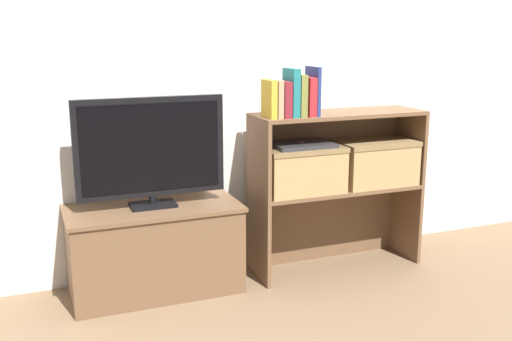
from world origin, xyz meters
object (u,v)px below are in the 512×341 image
object	(u,v)px
book_maroon	(283,99)
laptop	(302,144)
book_crimson	(307,96)
tv_stand	(155,249)
book_olive	(299,95)
book_navy	(313,91)
tv	(151,149)
storage_basket_left	(301,167)
storage_basket_right	(375,160)
book_teal	(291,93)
book_tan	(276,99)
book_mustard	(269,99)

from	to	relation	value
book_maroon	laptop	size ratio (longest dim) A/B	0.56
book_crimson	tv_stand	bearing A→B (deg)	173.17
book_olive	book_navy	distance (m)	0.08
tv	storage_basket_left	distance (m)	0.79
storage_basket_right	book_crimson	bearing A→B (deg)	-175.69
book_crimson	book_navy	distance (m)	0.04
tv_stand	storage_basket_right	xyz separation A→B (m)	(1.22, -0.06, 0.36)
tv_stand	book_olive	size ratio (longest dim) A/B	4.08
tv_stand	book_crimson	size ratio (longest dim) A/B	4.37
tv	book_olive	xyz separation A→B (m)	(0.74, -0.09, 0.24)
book_maroon	laptop	xyz separation A→B (m)	(0.12, 0.03, -0.24)
book_teal	laptop	size ratio (longest dim) A/B	0.75
book_tan	tv_stand	bearing A→B (deg)	171.28
book_tan	book_crimson	size ratio (longest dim) A/B	0.96
book_crimson	laptop	distance (m)	0.25
storage_basket_right	tv_stand	bearing A→B (deg)	177.16
book_navy	book_teal	bearing A→B (deg)	-180.00
book_mustard	book_teal	xyz separation A→B (m)	(0.12, 0.00, 0.03)
tv_stand	book_teal	xyz separation A→B (m)	(0.69, -0.09, 0.76)
storage_basket_right	laptop	xyz separation A→B (m)	(-0.45, -0.00, 0.12)
book_mustard	book_maroon	xyz separation A→B (m)	(0.07, 0.00, -0.00)
book_mustard	book_crimson	xyz separation A→B (m)	(0.21, 0.00, 0.00)
book_tan	book_navy	xyz separation A→B (m)	(0.20, 0.00, 0.03)
book_teal	book_crimson	size ratio (longest dim) A/B	1.23
book_olive	laptop	distance (m)	0.26
laptop	storage_basket_right	bearing A→B (deg)	0.00
book_mustard	book_navy	size ratio (longest dim) A/B	0.76
tv	book_olive	bearing A→B (deg)	-7.10
storage_basket_left	tv	bearing A→B (deg)	175.63
tv	book_navy	size ratio (longest dim) A/B	2.95
book_olive	storage_basket_left	xyz separation A→B (m)	(0.03, 0.03, -0.38)
book_tan	laptop	xyz separation A→B (m)	(0.16, 0.03, -0.25)
book_navy	storage_basket_left	world-z (taller)	book_navy
book_navy	book_olive	bearing A→B (deg)	-180.00
book_tan	book_teal	bearing A→B (deg)	-0.00
book_maroon	storage_basket_right	world-z (taller)	book_maroon
book_olive	book_navy	world-z (taller)	book_navy
book_mustard	book_navy	bearing A→B (deg)	0.00
tv	book_teal	distance (m)	0.74
book_teal	book_crimson	xyz separation A→B (m)	(0.09, 0.00, -0.02)
book_mustard	book_teal	distance (m)	0.12
book_mustard	storage_basket_right	size ratio (longest dim) A/B	0.44
book_tan	book_olive	xyz separation A→B (m)	(0.13, -0.00, 0.01)
book_mustard	laptop	distance (m)	0.32
book_mustard	laptop	world-z (taller)	book_mustard
laptop	book_maroon	bearing A→B (deg)	-165.22
book_maroon	book_olive	distance (m)	0.09
tv_stand	book_navy	distance (m)	1.12
book_crimson	storage_basket_left	distance (m)	0.37
book_tan	laptop	world-z (taller)	book_tan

